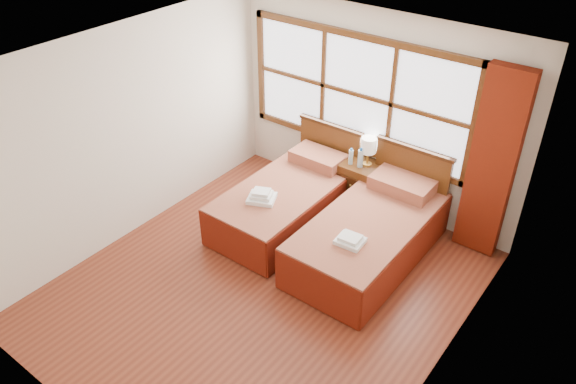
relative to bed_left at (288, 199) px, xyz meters
The scene contains 15 objects.
floor 1.36m from the bed_left, 64.84° to the right, with size 4.50×4.50×0.00m, color brown.
ceiling 2.64m from the bed_left, 64.84° to the right, with size 4.50×4.50×0.00m, color white.
wall_back 1.55m from the bed_left, 61.91° to the left, with size 4.00×4.00×0.00m, color silver.
wall_left 2.12m from the bed_left, 140.23° to the right, with size 4.50×4.50×0.00m, color silver.
wall_right 3.00m from the bed_left, 25.04° to the right, with size 4.50×4.50×0.00m, color silver.
window 1.59m from the bed_left, 72.91° to the left, with size 3.16×0.06×1.56m.
curtain 2.50m from the bed_left, 22.90° to the left, with size 0.50×0.16×2.30m, color maroon.
bed_left is the anchor object (origin of this frame).
bed_right 1.22m from the bed_left, ahead, with size 1.10×2.13×1.07m.
nightstand 0.99m from the bed_left, 53.85° to the left, with size 0.50×0.49×0.67m.
towels_left 0.56m from the bed_left, 95.04° to the right, with size 0.41×0.39×0.14m.
towels_right 1.41m from the bed_left, 23.97° to the right, with size 0.31×0.28×0.09m.
lamp 1.23m from the bed_left, 52.04° to the left, with size 0.20×0.20×0.39m.
bottle_near 0.97m from the bed_left, 57.27° to the left, with size 0.06×0.06×0.23m.
bottle_far 1.06m from the bed_left, 50.57° to the left, with size 0.07×0.07×0.27m.
Camera 1 is at (3.03, -3.55, 4.37)m, focal length 35.00 mm.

